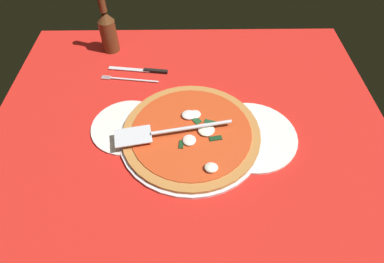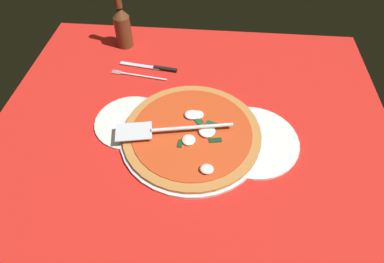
# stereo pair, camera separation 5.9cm
# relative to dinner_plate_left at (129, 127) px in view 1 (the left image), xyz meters

# --- Properties ---
(ground_plane) EXTENTS (1.14, 1.14, 0.01)m
(ground_plane) POSITION_rel_dinner_plate_left_xyz_m (0.17, -0.06, -0.01)
(ground_plane) COLOR red
(checker_pattern) EXTENTS (1.14, 1.14, 0.00)m
(checker_pattern) POSITION_rel_dinner_plate_left_xyz_m (0.17, -0.06, -0.01)
(checker_pattern) COLOR white
(checker_pattern) RESTS_ON ground_plane
(pizza_pan) EXTENTS (0.40, 0.40, 0.01)m
(pizza_pan) POSITION_rel_dinner_plate_left_xyz_m (0.18, -0.03, 0.00)
(pizza_pan) COLOR silver
(pizza_pan) RESTS_ON ground_plane
(dinner_plate_left) EXTENTS (0.21, 0.21, 0.01)m
(dinner_plate_left) POSITION_rel_dinner_plate_left_xyz_m (0.00, 0.00, 0.00)
(dinner_plate_left) COLOR white
(dinner_plate_left) RESTS_ON ground_plane
(dinner_plate_right) EXTENTS (0.25, 0.25, 0.01)m
(dinner_plate_right) POSITION_rel_dinner_plate_left_xyz_m (0.35, -0.04, 0.00)
(dinner_plate_right) COLOR white
(dinner_plate_right) RESTS_ON ground_plane
(pizza) EXTENTS (0.38, 0.38, 0.03)m
(pizza) POSITION_rel_dinner_plate_left_xyz_m (0.18, -0.03, 0.01)
(pizza) COLOR #BD7839
(pizza) RESTS_ON pizza_pan
(pizza_server) EXTENTS (0.32, 0.10, 0.01)m
(pizza_server) POSITION_rel_dinner_plate_left_xyz_m (0.11, -0.05, 0.04)
(pizza_server) COLOR silver
(pizza_server) RESTS_ON pizza
(place_setting_far) EXTENTS (0.22, 0.14, 0.01)m
(place_setting_far) POSITION_rel_dinner_plate_left_xyz_m (0.00, 0.23, -0.00)
(place_setting_far) COLOR white
(place_setting_far) RESTS_ON ground_plane
(beer_bottle) EXTENTS (0.06, 0.06, 0.23)m
(beer_bottle) POSITION_rel_dinner_plate_left_xyz_m (-0.10, 0.38, 0.08)
(beer_bottle) COLOR #583119
(beer_bottle) RESTS_ON ground_plane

